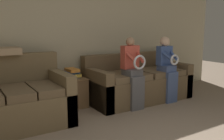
{
  "coord_description": "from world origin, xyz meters",
  "views": [
    {
      "loc": [
        -1.89,
        -1.35,
        1.41
      ],
      "look_at": [
        0.05,
        1.78,
        0.78
      ],
      "focal_mm": 40.0,
      "sensor_mm": 36.0,
      "label": 1
    }
  ],
  "objects_px": {
    "child_right_seated": "(167,66)",
    "side_shelf": "(73,92)",
    "couch_side": "(15,101)",
    "book_stack": "(72,73)",
    "child_left_seated": "(133,70)",
    "couch_main": "(137,83)",
    "throw_pillow": "(5,51)"
  },
  "relations": [
    {
      "from": "child_right_seated",
      "to": "side_shelf",
      "type": "relative_size",
      "value": 2.38
    },
    {
      "from": "couch_side",
      "to": "book_stack",
      "type": "bearing_deg",
      "value": 19.23
    },
    {
      "from": "child_right_seated",
      "to": "side_shelf",
      "type": "distance_m",
      "value": 1.83
    },
    {
      "from": "child_left_seated",
      "to": "child_right_seated",
      "type": "height_order",
      "value": "child_left_seated"
    },
    {
      "from": "couch_main",
      "to": "book_stack",
      "type": "bearing_deg",
      "value": 168.67
    },
    {
      "from": "couch_side",
      "to": "throw_pillow",
      "type": "relative_size",
      "value": 3.58
    },
    {
      "from": "throw_pillow",
      "to": "side_shelf",
      "type": "bearing_deg",
      "value": 0.51
    },
    {
      "from": "couch_main",
      "to": "child_right_seated",
      "type": "distance_m",
      "value": 0.67
    },
    {
      "from": "throw_pillow",
      "to": "child_left_seated",
      "type": "bearing_deg",
      "value": -18.15
    },
    {
      "from": "couch_main",
      "to": "couch_side",
      "type": "relative_size",
      "value": 1.36
    },
    {
      "from": "side_shelf",
      "to": "couch_side",
      "type": "bearing_deg",
      "value": -161.03
    },
    {
      "from": "couch_main",
      "to": "child_left_seated",
      "type": "height_order",
      "value": "child_left_seated"
    },
    {
      "from": "couch_side",
      "to": "side_shelf",
      "type": "relative_size",
      "value": 2.86
    },
    {
      "from": "child_right_seated",
      "to": "book_stack",
      "type": "bearing_deg",
      "value": 158.98
    },
    {
      "from": "couch_main",
      "to": "child_left_seated",
      "type": "relative_size",
      "value": 1.63
    },
    {
      "from": "couch_main",
      "to": "couch_side",
      "type": "height_order",
      "value": "couch_side"
    },
    {
      "from": "child_left_seated",
      "to": "throw_pillow",
      "type": "bearing_deg",
      "value": 161.85
    },
    {
      "from": "child_left_seated",
      "to": "side_shelf",
      "type": "distance_m",
      "value": 1.15
    },
    {
      "from": "book_stack",
      "to": "couch_side",
      "type": "bearing_deg",
      "value": -160.77
    },
    {
      "from": "child_right_seated",
      "to": "book_stack",
      "type": "relative_size",
      "value": 3.93
    },
    {
      "from": "throw_pillow",
      "to": "couch_main",
      "type": "bearing_deg",
      "value": -5.87
    },
    {
      "from": "side_shelf",
      "to": "throw_pillow",
      "type": "distance_m",
      "value": 1.34
    },
    {
      "from": "book_stack",
      "to": "throw_pillow",
      "type": "height_order",
      "value": "throw_pillow"
    },
    {
      "from": "couch_main",
      "to": "child_left_seated",
      "type": "xyz_separation_m",
      "value": [
        -0.4,
        -0.39,
        0.35
      ]
    },
    {
      "from": "child_left_seated",
      "to": "book_stack",
      "type": "height_order",
      "value": "child_left_seated"
    },
    {
      "from": "side_shelf",
      "to": "book_stack",
      "type": "height_order",
      "value": "book_stack"
    },
    {
      "from": "side_shelf",
      "to": "book_stack",
      "type": "distance_m",
      "value": 0.33
    },
    {
      "from": "couch_main",
      "to": "throw_pillow",
      "type": "relative_size",
      "value": 4.88
    },
    {
      "from": "couch_main",
      "to": "throw_pillow",
      "type": "distance_m",
      "value": 2.46
    },
    {
      "from": "book_stack",
      "to": "child_right_seated",
      "type": "bearing_deg",
      "value": -21.02
    },
    {
      "from": "couch_side",
      "to": "throw_pillow",
      "type": "distance_m",
      "value": 0.79
    },
    {
      "from": "couch_side",
      "to": "book_stack",
      "type": "xyz_separation_m",
      "value": [
        1.04,
        0.36,
        0.25
      ]
    }
  ]
}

